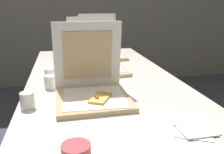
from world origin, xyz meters
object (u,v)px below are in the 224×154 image
at_px(pizza_box_middle, 97,63).
at_px(cup_white_near_left, 27,100).
at_px(napkin_pile, 195,129).
at_px(pizza_box_back, 102,51).
at_px(cup_white_mid, 50,75).
at_px(cup_white_near_center, 50,82).
at_px(pizza_box_front, 92,89).
at_px(table, 104,87).

relative_size(pizza_box_middle, cup_white_near_left, 6.40).
xyz_separation_m(cup_white_near_left, napkin_pile, (0.61, -0.32, -0.03)).
bearing_deg(pizza_box_back, pizza_box_middle, -107.24).
xyz_separation_m(pizza_box_back, cup_white_mid, (-0.41, -0.61, -0.02)).
height_order(pizza_box_back, cup_white_near_center, pizza_box_back).
relative_size(pizza_box_middle, cup_white_mid, 6.40).
height_order(pizza_box_back, cup_white_near_left, pizza_box_back).
bearing_deg(pizza_box_front, cup_white_near_center, 134.11).
bearing_deg(napkin_pile, cup_white_mid, 126.66).
xyz_separation_m(pizza_box_middle, cup_white_near_left, (-0.39, -0.56, -0.02)).
distance_m(pizza_box_front, cup_white_near_center, 0.28).
xyz_separation_m(cup_white_mid, napkin_pile, (0.53, -0.71, -0.03)).
distance_m(pizza_box_front, napkin_pile, 0.50).
distance_m(table, cup_white_near_center, 0.33).
relative_size(table, napkin_pile, 11.47).
relative_size(cup_white_near_center, napkin_pile, 0.41).
xyz_separation_m(cup_white_near_center, cup_white_near_left, (-0.09, -0.25, 0.00)).
height_order(pizza_box_back, napkin_pile, pizza_box_back).
bearing_deg(table, cup_white_mid, 171.83).
distance_m(pizza_box_front, cup_white_mid, 0.40).
bearing_deg(cup_white_near_center, pizza_box_middle, 46.36).
distance_m(table, pizza_box_back, 0.67).
distance_m(pizza_box_back, cup_white_near_center, 0.85).
distance_m(cup_white_mid, cup_white_near_center, 0.14).
distance_m(pizza_box_middle, pizza_box_back, 0.45).
distance_m(pizza_box_back, cup_white_mid, 0.73).
xyz_separation_m(cup_white_near_center, napkin_pile, (0.53, -0.57, -0.03)).
relative_size(table, cup_white_near_center, 28.26).
bearing_deg(cup_white_mid, pizza_box_back, 56.02).
xyz_separation_m(pizza_box_front, cup_white_near_left, (-0.29, -0.05, -0.02)).
distance_m(cup_white_mid, cup_white_near_left, 0.40).
xyz_separation_m(pizza_box_back, napkin_pile, (0.12, -1.32, -0.05)).
bearing_deg(pizza_box_front, table, 69.04).
bearing_deg(cup_white_near_left, napkin_pile, -27.97).
bearing_deg(cup_white_near_left, table, 41.05).
distance_m(pizza_box_middle, cup_white_near_center, 0.43).
relative_size(pizza_box_front, cup_white_near_center, 5.02).
relative_size(pizza_box_back, cup_white_mid, 6.13).
bearing_deg(table, pizza_box_middle, 91.82).
xyz_separation_m(pizza_box_front, pizza_box_middle, (0.10, 0.51, -0.00)).
distance_m(pizza_box_front, pizza_box_back, 0.97).
height_order(table, cup_white_mid, cup_white_mid).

